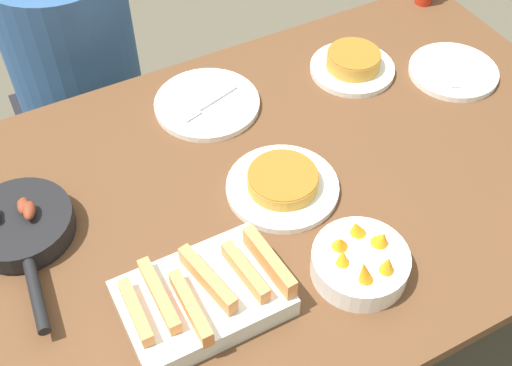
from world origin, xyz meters
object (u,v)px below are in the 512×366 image
Objects in this scene: melon_tray at (204,296)px; person_figure at (86,106)px; skillet at (21,227)px; frittata_plate_side at (353,64)px; frittata_plate_center at (283,184)px; empty_plate_far_left at (453,71)px; fruit_bowl_citrus at (360,262)px; empty_plate_near_front at (207,104)px.

melon_tray is 1.04m from person_figure.
person_figure is (0.29, 0.66, -0.31)m from skillet.
melon_tray is 0.78m from frittata_plate_side.
person_figure reaches higher than frittata_plate_center.
melon_tray reaches higher than empty_plate_far_left.
skillet is 0.31× the size of person_figure.
skillet is 1.98× the size of fruit_bowl_citrus.
frittata_plate_center is at bearing 96.24° from fruit_bowl_citrus.
frittata_plate_side is 0.26m from empty_plate_far_left.
empty_plate_near_front is 0.59m from fruit_bowl_citrus.
skillet is 0.91m from frittata_plate_side.
melon_tray is at bearing 43.46° from skillet.
fruit_bowl_citrus is at bearing -84.30° from empty_plate_near_front.
frittata_plate_side is (0.90, 0.13, -0.01)m from skillet.
empty_plate_far_left is (0.62, -0.19, 0.00)m from empty_plate_near_front.
person_figure reaches higher than skillet.
fruit_bowl_citrus is (0.30, -0.07, -0.00)m from melon_tray.
skillet is 0.79m from person_figure.
frittata_plate_side is 1.15× the size of fruit_bowl_citrus.
empty_plate_far_left is at bearing 13.43° from frittata_plate_center.
frittata_plate_side is at bearing 36.92° from frittata_plate_center.
empty_plate_near_front is at bearing -65.60° from person_figure.
fruit_bowl_citrus is (0.06, -0.58, 0.03)m from empty_plate_near_front.
frittata_plate_side is 0.86m from person_figure.
skillet is at bearing 144.67° from fruit_bowl_citrus.
frittata_plate_side is at bearing 57.64° from fruit_bowl_citrus.
empty_plate_near_front is (-0.39, 0.05, -0.02)m from frittata_plate_side.
melon_tray reaches higher than frittata_plate_side.
person_figure is at bearing 141.63° from empty_plate_far_left.
melon_tray is at bearing -115.41° from empty_plate_near_front.
fruit_bowl_citrus is at bearing -122.36° from frittata_plate_side.
person_figure is (0.03, 0.99, -0.32)m from melon_tray.
empty_plate_far_left is at bearing 94.78° from skillet.
empty_plate_far_left is 0.19× the size of person_figure.
empty_plate_far_left is at bearing 20.64° from melon_tray.
frittata_plate_side is at bearing 35.71° from melon_tray.
frittata_plate_center is at bearing 34.03° from melon_tray.
empty_plate_far_left is 1.20× the size of fruit_bowl_citrus.
empty_plate_near_front is at bearing 95.27° from frittata_plate_center.
frittata_plate_side is 0.84× the size of empty_plate_near_front.
skillet is 0.55m from frittata_plate_center.
fruit_bowl_citrus is at bearing 59.45° from skillet.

